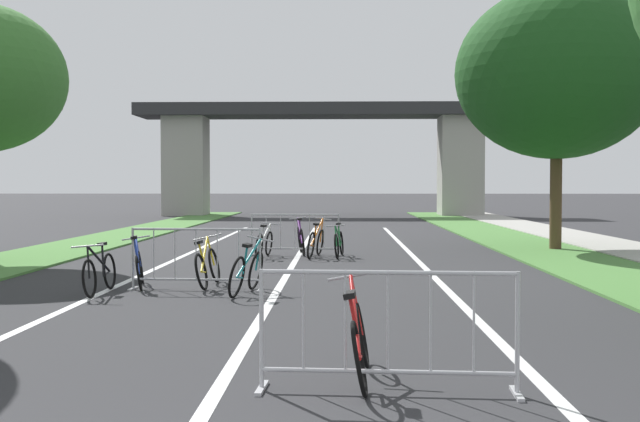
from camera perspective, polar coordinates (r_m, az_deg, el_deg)
grass_verge_left at (r=24.49m, az=-16.29°, el=-2.22°), size 2.47×50.22×0.05m
grass_verge_right at (r=23.92m, az=14.54°, el=-2.31°), size 2.47×50.22×0.05m
sidewalk_path_right at (r=24.56m, az=19.93°, el=-2.22°), size 2.27×50.22×0.08m
lane_stripe_center at (r=17.35m, az=-1.97°, el=-3.91°), size 0.14×29.05×0.01m
lane_stripe_right_lane at (r=17.41m, az=7.49°, el=-3.91°), size 0.14×29.05×0.01m
lane_stripe_left_lane at (r=17.76m, az=-11.24°, el=-3.81°), size 0.14×29.05×0.01m
overpass_bridge at (r=44.28m, az=0.19°, el=5.11°), size 21.12×3.39×6.36m
tree_right_pine_near at (r=21.91m, az=17.15°, el=9.73°), size 5.44×5.44×7.09m
crowd_barrier_nearest at (r=6.67m, az=5.04°, el=-8.94°), size 2.26×0.56×1.05m
crowd_barrier_second at (r=13.15m, az=-9.16°, el=-3.57°), size 2.26×0.55×1.05m
crowd_barrier_third at (r=19.26m, az=-1.87°, el=-1.79°), size 2.25×0.51×1.05m
bicycle_teal_0 at (r=12.56m, az=-5.43°, el=-4.48°), size 0.66×1.67×0.93m
bicycle_purple_1 at (r=19.66m, az=-1.42°, el=-2.11°), size 0.50×1.67×0.95m
bicycle_red_2 at (r=7.04m, az=2.96°, el=-9.59°), size 0.45×1.70×0.95m
bicycle_white_3 at (r=18.83m, az=-4.15°, el=-2.41°), size 0.52×1.60×0.84m
bicycle_blue_4 at (r=13.73m, az=-13.24°, el=-4.05°), size 0.65×1.56×0.91m
bicycle_black_5 at (r=13.09m, az=-15.99°, el=-4.38°), size 0.52×1.66×0.85m
bicycle_yellow_6 at (r=13.57m, az=-8.33°, el=-4.08°), size 0.53×1.69×0.90m
bicycle_orange_7 at (r=18.83m, az=-0.31°, el=-2.33°), size 0.60×1.72×0.97m
bicycle_green_8 at (r=18.89m, az=1.41°, el=-2.40°), size 0.46×1.68×0.83m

